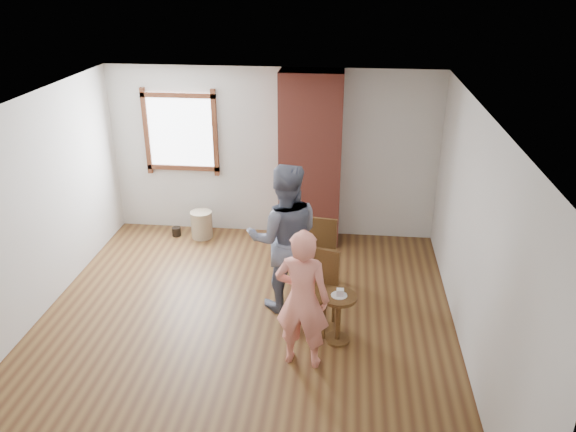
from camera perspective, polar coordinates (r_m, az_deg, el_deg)
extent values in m
plane|color=brown|center=(6.74, -4.68, -11.59)|extent=(5.50, 5.50, 0.00)
cube|color=silver|center=(8.60, -1.61, 6.36)|extent=(5.00, 0.04, 2.60)
cube|color=silver|center=(6.98, -25.65, -0.47)|extent=(0.04, 5.50, 2.60)
cube|color=silver|center=(6.12, 18.55, -2.62)|extent=(0.04, 5.50, 2.60)
cube|color=white|center=(5.63, -5.58, 10.40)|extent=(5.00, 5.50, 0.04)
cube|color=brown|center=(8.77, -10.87, 8.34)|extent=(1.14, 0.06, 1.34)
cube|color=white|center=(8.79, -10.83, 8.37)|extent=(1.00, 0.02, 1.20)
cube|color=#AC4B3D|center=(8.30, 2.29, 5.69)|extent=(0.90, 0.50, 2.60)
cylinder|color=tan|center=(8.88, -8.77, -0.86)|extent=(0.41, 0.41, 0.43)
cylinder|color=black|center=(9.05, -11.26, -1.55)|extent=(0.15, 0.15, 0.14)
cube|color=brown|center=(6.55, 2.76, -7.74)|extent=(0.54, 0.54, 0.05)
cylinder|color=brown|center=(6.59, 0.71, -9.93)|extent=(0.04, 0.04, 0.47)
cylinder|color=brown|center=(6.49, 3.68, -10.58)|extent=(0.04, 0.04, 0.47)
cylinder|color=brown|center=(6.87, 1.82, -8.38)|extent=(0.04, 0.04, 0.47)
cylinder|color=brown|center=(6.77, 4.67, -8.98)|extent=(0.04, 0.04, 0.47)
cube|color=brown|center=(6.59, 3.39, -5.15)|extent=(0.43, 0.16, 0.47)
cube|color=brown|center=(7.39, 3.06, -3.98)|extent=(0.47, 0.47, 0.05)
cylinder|color=brown|center=(7.38, 1.47, -5.97)|extent=(0.04, 0.04, 0.45)
cylinder|color=brown|center=(7.33, 4.07, -6.28)|extent=(0.04, 0.04, 0.45)
cylinder|color=brown|center=(7.67, 2.03, -4.73)|extent=(0.04, 0.04, 0.45)
cylinder|color=brown|center=(7.62, 4.53, -5.02)|extent=(0.04, 0.04, 0.45)
cube|color=brown|center=(7.45, 3.38, -1.80)|extent=(0.42, 0.10, 0.45)
cylinder|color=brown|center=(6.28, 5.20, -8.21)|extent=(0.40, 0.40, 0.04)
cylinder|color=brown|center=(6.44, 5.10, -10.39)|extent=(0.06, 0.06, 0.54)
cylinder|color=brown|center=(6.60, 5.01, -12.36)|extent=(0.28, 0.28, 0.03)
cylinder|color=white|center=(6.26, 5.21, -8.02)|extent=(0.18, 0.18, 0.01)
cube|color=silver|center=(6.25, 5.31, -7.76)|extent=(0.08, 0.07, 0.06)
imported|color=#141B37|center=(6.72, -0.36, -2.27)|extent=(1.01, 0.85, 1.88)
imported|color=#F78E7B|center=(5.83, 1.46, -8.46)|extent=(0.62, 0.45, 1.58)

